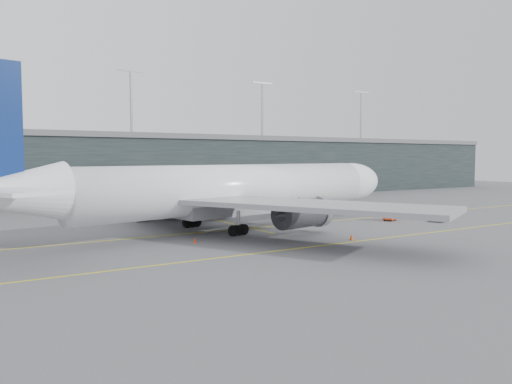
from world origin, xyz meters
TOP-DOWN VIEW (x-y plane):
  - ground at (0.00, 0.00)m, footprint 320.00×320.00m
  - taxiline_a at (0.00, -4.00)m, footprint 160.00×0.25m
  - taxiline_b at (0.00, -20.00)m, footprint 160.00×0.25m
  - taxiline_lead_main at (5.00, 20.00)m, footprint 0.25×60.00m
  - terminal at (-0.00, 58.00)m, footprint 240.00×36.00m
  - main_aircraft at (3.01, -3.10)m, footprint 68.49×63.49m
  - jet_bridge at (17.26, 22.62)m, footprint 15.83×43.13m
  - gse_cart at (27.73, -8.40)m, footprint 2.81×2.35m
  - baggage_dolly at (32.91, -13.23)m, footprint 3.38×3.08m
  - uld_a at (-5.65, 10.94)m, footprint 2.31×1.99m
  - uld_b at (-0.91, 10.81)m, footprint 2.39×2.18m
  - uld_c at (1.25, 10.23)m, footprint 2.18×1.87m
  - cone_nose at (32.65, -7.79)m, footprint 0.50×0.50m
  - cone_wing_stbd at (10.04, -18.94)m, footprint 0.46×0.46m
  - cone_wing_port at (10.39, 12.22)m, footprint 0.41×0.41m
  - cone_tail at (-6.73, -11.03)m, footprint 0.41×0.41m

SIDE VIEW (x-z plane):
  - ground at x=0.00m, z-range 0.00..0.00m
  - taxiline_a at x=0.00m, z-range 0.00..0.02m
  - taxiline_b at x=0.00m, z-range 0.00..0.02m
  - taxiline_lead_main at x=5.00m, z-range 0.00..0.02m
  - baggage_dolly at x=32.91m, z-range 0.03..0.30m
  - cone_wing_port at x=10.39m, z-range 0.00..0.65m
  - cone_tail at x=-6.73m, z-range 0.00..0.65m
  - cone_wing_stbd at x=10.04m, z-range 0.00..0.74m
  - cone_nose at x=32.65m, z-range 0.00..0.79m
  - gse_cart at x=27.73m, z-range 0.09..1.73m
  - uld_c at x=1.25m, z-range 0.04..1.81m
  - uld_b at x=-0.91m, z-range 0.04..1.81m
  - uld_a at x=-5.65m, z-range 0.05..1.90m
  - jet_bridge at x=17.26m, z-range 1.53..7.67m
  - main_aircraft at x=3.01m, z-range -4.23..15.06m
  - terminal at x=0.00m, z-range -6.88..22.12m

